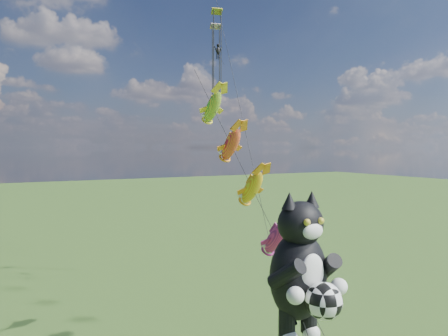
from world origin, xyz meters
TOP-DOWN VIEW (x-y plane):
  - cat_kite_rig at (5.13, -2.94)m, footprint 2.68×4.26m
  - fish_windsock_rig at (7.81, 4.80)m, footprint 1.33×15.96m
  - parafoil_rig at (13.14, 18.68)m, footprint 4.28×17.24m

SIDE VIEW (x-z plane):
  - cat_kite_rig at x=5.13m, z-range 2.35..12.82m
  - fish_windsock_rig at x=7.81m, z-range 1.08..18.58m
  - parafoil_rig at x=13.14m, z-range 7.17..33.55m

